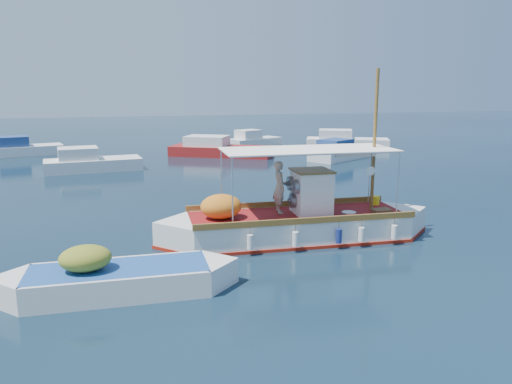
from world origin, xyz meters
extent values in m
plane|color=black|center=(0.00, 0.00, 0.00)|extent=(160.00, 160.00, 0.00)
cube|color=white|center=(-0.04, -0.51, 0.37)|extent=(7.97, 2.98, 1.15)
cube|color=white|center=(-3.96, -0.33, 0.37)|extent=(2.62, 2.62, 1.15)
cube|color=white|center=(3.89, -0.69, 0.37)|extent=(2.62, 2.62, 1.15)
cube|color=maroon|center=(-0.04, -0.51, 0.02)|extent=(8.08, 3.06, 0.19)
cube|color=maroon|center=(-0.04, -0.51, 0.92)|extent=(7.96, 2.77, 0.06)
cube|color=brown|center=(0.02, 0.81, 1.05)|extent=(7.96, 0.47, 0.21)
cube|color=brown|center=(-0.10, -1.83, 1.05)|extent=(7.96, 0.47, 0.21)
cube|color=white|center=(0.49, -0.53, 1.73)|extent=(1.32, 1.42, 1.57)
cube|color=brown|center=(0.49, -0.53, 2.55)|extent=(1.43, 1.53, 0.06)
cylinder|color=slate|center=(-0.21, -0.84, 2.04)|extent=(0.25, 0.53, 0.52)
cylinder|color=slate|center=(-0.18, -0.17, 2.04)|extent=(0.25, 0.53, 0.52)
cylinder|color=slate|center=(-0.19, -0.50, 1.47)|extent=(0.25, 0.53, 0.52)
cylinder|color=brown|center=(2.89, -0.64, 3.56)|extent=(0.13, 0.13, 5.24)
cylinder|color=brown|center=(2.06, -0.60, 3.14)|extent=(1.89, 0.17, 0.08)
cylinder|color=silver|center=(-2.60, 0.76, 2.12)|extent=(0.05, 0.05, 2.36)
cylinder|color=silver|center=(-2.71, -1.54, 2.12)|extent=(0.05, 0.05, 2.36)
cylinder|color=silver|center=(3.37, 0.49, 2.12)|extent=(0.05, 0.05, 2.36)
cylinder|color=silver|center=(3.26, -1.81, 2.12)|extent=(0.05, 0.05, 2.36)
cube|color=white|center=(0.33, -0.52, 3.32)|extent=(6.29, 2.79, 0.04)
ellipsoid|color=orange|center=(-2.86, -0.38, 1.38)|extent=(1.52, 1.31, 0.88)
cube|color=yellow|center=(1.35, 0.01, 1.15)|extent=(0.27, 0.20, 0.42)
cylinder|color=yellow|center=(3.45, 0.07, 1.12)|extent=(0.33, 0.33, 0.36)
cube|color=brown|center=(3.08, -1.07, 1.01)|extent=(0.70, 0.50, 0.13)
cylinder|color=#B2B2B2|center=(1.72, -1.16, 1.01)|extent=(0.55, 0.55, 0.13)
cylinder|color=white|center=(2.22, -1.71, 2.65)|extent=(0.32, 0.05, 0.31)
cylinder|color=white|center=(-2.20, -1.88, 0.47)|extent=(0.22, 0.22, 0.50)
cylinder|color=navy|center=(0.94, -2.02, 0.47)|extent=(0.22, 0.22, 0.50)
cylinder|color=white|center=(3.04, -2.12, 0.47)|extent=(0.22, 0.22, 0.50)
imported|color=#A29C86|center=(-0.62, -0.14, 1.92)|extent=(0.48, 0.72, 1.93)
cube|color=white|center=(-6.42, -3.89, 0.26)|extent=(4.83, 1.99, 0.94)
cube|color=white|center=(-8.81, -3.83, 0.26)|extent=(1.87, 1.87, 0.94)
cube|color=white|center=(-4.03, -3.95, 0.26)|extent=(1.87, 1.87, 0.94)
cube|color=#214D97|center=(-6.42, -3.89, 0.71)|extent=(4.82, 1.78, 0.05)
ellipsoid|color=olive|center=(-7.25, -3.87, 1.07)|extent=(1.40, 1.16, 0.69)
cube|color=silver|center=(-7.95, 17.54, 0.30)|extent=(6.44, 3.13, 1.00)
cube|color=silver|center=(-8.87, 17.43, 1.20)|extent=(2.71, 2.32, 0.80)
cube|color=maroon|center=(1.78, 22.36, 0.30)|extent=(8.55, 6.37, 1.00)
cube|color=silver|center=(0.70, 22.95, 1.20)|extent=(4.02, 3.65, 0.80)
cube|color=silver|center=(10.45, 18.17, 0.30)|extent=(6.17, 4.87, 1.00)
cube|color=navy|center=(9.69, 17.73, 1.20)|extent=(2.97, 2.80, 0.80)
cube|color=silver|center=(14.30, 25.21, 0.30)|extent=(7.88, 5.42, 1.00)
cube|color=silver|center=(13.28, 25.67, 1.20)|extent=(3.63, 3.24, 0.80)
cube|color=silver|center=(-13.66, 26.91, 0.30)|extent=(6.10, 3.58, 1.00)
cube|color=navy|center=(-14.49, 26.71, 1.20)|extent=(2.68, 2.44, 0.80)
cube|color=silver|center=(6.08, 27.85, 0.30)|extent=(5.51, 3.93, 1.00)
cube|color=silver|center=(5.38, 27.53, 1.20)|extent=(2.57, 2.39, 0.80)
camera|label=1|loc=(-6.22, -17.22, 5.54)|focal=35.00mm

